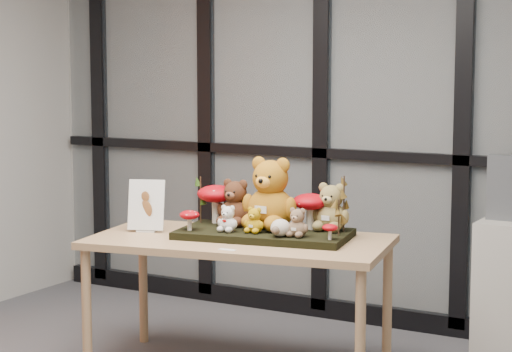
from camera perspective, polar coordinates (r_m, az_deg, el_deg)
The scene contains 22 objects.
room_shell at distance 3.41m, azimuth -6.89°, elevation 8.16°, with size 5.00×5.00×5.00m.
glass_partition at distance 5.60m, azimuth 8.25°, elevation 4.94°, with size 4.90×0.06×2.78m.
display_table at distance 4.78m, azimuth -1.02°, elevation -4.63°, with size 1.63×1.02×0.71m.
diorama_tray at distance 4.78m, azimuth 0.49°, elevation -3.59°, with size 0.87×0.44×0.04m, color black.
bear_pooh_yellow at distance 4.81m, azimuth 0.92°, elevation -0.82°, with size 0.31×0.28×0.41m, color #AF6D15, non-canonical shape.
bear_brown_medium at distance 4.91m, azimuth -1.27°, elevation -1.48°, with size 0.21×0.19×0.27m, color #472414, non-canonical shape.
bear_tan_back at distance 4.77m, azimuth 4.67°, elevation -1.75°, with size 0.21×0.19×0.27m, color olive, non-canonical shape.
bear_small_yellow at distance 4.70m, azimuth -0.09°, elevation -2.64°, with size 0.11×0.10×0.14m, color #C18F0C, non-canonical shape.
bear_white_bow at distance 4.73m, azimuth -1.73°, elevation -2.54°, with size 0.11×0.10×0.15m, color white, non-canonical shape.
bear_beige_small at distance 4.59m, azimuth 2.58°, elevation -2.77°, with size 0.12×0.11×0.16m, color #836449, non-canonical shape.
plush_cream_hedgehog at distance 4.60m, azimuth 1.52°, elevation -3.15°, with size 0.07×0.07×0.10m, color beige, non-canonical shape.
mushroom_back_left at distance 4.99m, azimuth -2.47°, elevation -1.61°, with size 0.20×0.20×0.23m, color #9F050D, non-canonical shape.
mushroom_back_right at distance 4.80m, azimuth 3.36°, elevation -2.08°, with size 0.19×0.19×0.21m, color #9F050D, non-canonical shape.
mushroom_front_left at distance 4.78m, azimuth -4.11°, elevation -2.68°, with size 0.10×0.10×0.11m, color #9F050D, non-canonical shape.
mushroom_front_right at distance 4.53m, azimuth 4.57°, elevation -3.39°, with size 0.08×0.08×0.09m, color #9F050D, non-canonical shape.
sprig_green_far_left at distance 5.00m, azimuth -3.43°, elevation -1.46°, with size 0.05×0.05×0.25m, color #173B0D, non-canonical shape.
sprig_green_mid_left at distance 4.99m, azimuth -1.68°, elevation -1.68°, with size 0.05×0.05×0.21m, color #173B0D, non-canonical shape.
sprig_dry_far_right at distance 4.73m, azimuth 5.43°, elevation -1.72°, with size 0.05×0.05×0.29m, color brown, non-canonical shape.
sprig_dry_mid_right at distance 4.63m, azimuth 5.12°, elevation -2.56°, with size 0.05×0.05×0.18m, color brown, non-canonical shape.
sprig_green_centre at distance 4.93m, azimuth 0.65°, elevation -1.90°, with size 0.05×0.05×0.19m, color #173B0D, non-canonical shape.
sign_holder at distance 4.96m, azimuth -6.78°, elevation -1.96°, with size 0.20×0.13×0.28m.
label_card at distance 4.47m, azimuth -1.78°, elevation -4.56°, with size 0.09×0.03×0.00m, color white.
Camera 1 is at (2.01, -2.76, 1.60)m, focal length 65.00 mm.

